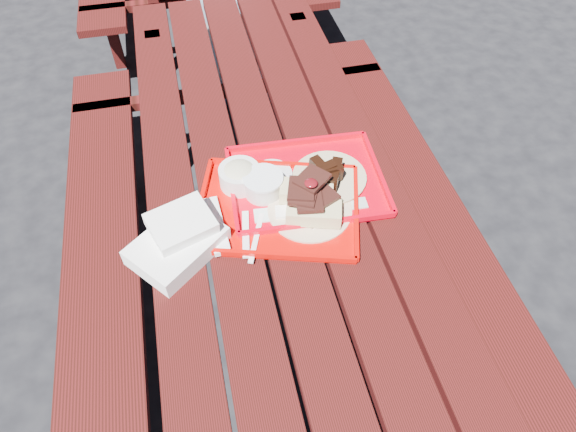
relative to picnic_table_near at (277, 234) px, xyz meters
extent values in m
plane|color=black|center=(0.00, 0.00, -0.56)|extent=(60.00, 60.00, 0.00)
cube|color=#3D0B0B|center=(-0.30, 0.00, 0.17)|extent=(0.14, 2.40, 0.04)
cube|color=#3D0B0B|center=(-0.15, 0.00, 0.17)|extent=(0.14, 2.40, 0.04)
cube|color=#3D0B0B|center=(0.00, 0.00, 0.17)|extent=(0.14, 2.40, 0.04)
cube|color=#3D0B0B|center=(0.15, 0.00, 0.17)|extent=(0.14, 2.40, 0.04)
cube|color=#3D0B0B|center=(0.30, 0.00, 0.17)|extent=(0.14, 2.40, 0.04)
cube|color=#3D0B0B|center=(-0.58, 0.00, -0.13)|extent=(0.25, 2.40, 0.04)
cube|color=#3D0B0B|center=(-0.58, 0.84, -0.35)|extent=(0.06, 0.06, 0.42)
cube|color=#3D0B0B|center=(0.58, 0.00, -0.13)|extent=(0.25, 2.40, 0.04)
cube|color=#3D0B0B|center=(0.58, 0.84, -0.35)|extent=(0.06, 0.06, 0.42)
cube|color=#3D0B0B|center=(-0.30, 0.96, -0.19)|extent=(0.06, 0.06, 0.75)
cube|color=#3D0B0B|center=(0.30, 0.96, -0.19)|extent=(0.06, 0.06, 0.75)
cube|color=#3D0B0B|center=(0.00, 0.96, -0.13)|extent=(1.40, 0.06, 0.04)
cube|color=#3D0B0B|center=(-0.58, 1.96, -0.35)|extent=(0.06, 0.06, 0.42)
cube|color=#3D0B0B|center=(0.58, 1.96, -0.35)|extent=(0.06, 0.06, 0.42)
cube|color=#3D0B0B|center=(-0.30, 1.84, -0.19)|extent=(0.06, 0.06, 0.75)
cube|color=#3D0B0B|center=(0.30, 1.84, -0.19)|extent=(0.06, 0.06, 0.75)
cube|color=#C30804|center=(-0.01, -0.07, 0.20)|extent=(0.51, 0.45, 0.01)
cube|color=#C30804|center=(0.04, 0.09, 0.21)|extent=(0.42, 0.14, 0.02)
cube|color=#C30804|center=(-0.06, -0.23, 0.21)|extent=(0.42, 0.14, 0.02)
cube|color=#C30804|center=(0.20, -0.13, 0.21)|extent=(0.11, 0.32, 0.02)
cube|color=#C30804|center=(-0.22, -0.01, 0.21)|extent=(0.11, 0.32, 0.02)
cylinder|color=#C9AD8C|center=(0.07, -0.10, 0.20)|extent=(0.24, 0.24, 0.01)
cube|color=#D1C286|center=(0.07, -0.13, 0.23)|extent=(0.16, 0.11, 0.04)
cube|color=#D1C286|center=(0.07, -0.06, 0.23)|extent=(0.16, 0.11, 0.04)
ellipsoid|color=#500A0E|center=(0.07, -0.10, 0.32)|extent=(0.04, 0.04, 0.01)
cylinder|color=silver|center=(-0.10, 0.05, 0.23)|extent=(0.12, 0.12, 0.06)
ellipsoid|color=beige|center=(-0.10, 0.05, 0.25)|extent=(0.10, 0.10, 0.04)
cylinder|color=silver|center=(0.00, 0.06, 0.21)|extent=(0.12, 0.12, 0.01)
cube|color=white|center=(-0.19, -0.10, 0.21)|extent=(0.05, 0.20, 0.02)
cube|color=white|center=(-0.11, -0.14, 0.20)|extent=(0.04, 0.16, 0.01)
cube|color=white|center=(-0.09, -0.16, 0.20)|extent=(0.07, 0.16, 0.00)
cube|color=silver|center=(-0.06, -0.09, 0.20)|extent=(0.05, 0.05, 0.00)
cube|color=red|center=(0.09, 0.01, 0.20)|extent=(0.45, 0.36, 0.01)
cube|color=red|center=(0.10, 0.18, 0.21)|extent=(0.43, 0.04, 0.02)
cube|color=red|center=(0.08, -0.15, 0.21)|extent=(0.43, 0.04, 0.02)
cube|color=red|center=(0.31, 0.00, 0.21)|extent=(0.03, 0.34, 0.02)
cube|color=red|center=(-0.12, 0.03, 0.21)|extent=(0.03, 0.34, 0.02)
cube|color=white|center=(0.14, 0.01, 0.21)|extent=(0.16, 0.16, 0.01)
cylinder|color=tan|center=(0.16, 0.01, 0.21)|extent=(0.22, 0.22, 0.01)
cylinder|color=silver|center=(-0.04, 0.00, 0.23)|extent=(0.11, 0.11, 0.05)
cylinder|color=white|center=(-0.04, 0.00, 0.26)|extent=(0.11, 0.11, 0.01)
cube|color=white|center=(0.07, -0.10, 0.21)|extent=(0.18, 0.07, 0.01)
cube|color=#B0C6BF|center=(0.21, -0.10, 0.20)|extent=(0.05, 0.04, 0.00)
cube|color=white|center=(-0.29, -0.15, 0.22)|extent=(0.28, 0.27, 0.05)
cube|color=white|center=(-0.27, -0.12, 0.26)|extent=(0.19, 0.17, 0.04)
camera|label=1|loc=(-0.20, -0.99, 1.28)|focal=32.00mm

